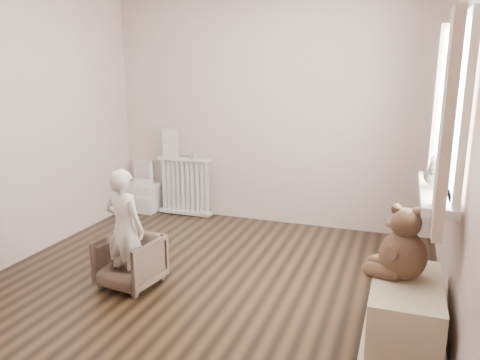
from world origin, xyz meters
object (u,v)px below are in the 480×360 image
(armchair, at_px, (130,261))
(toy_bench, at_px, (405,308))
(toy_vanity, at_px, (142,189))
(teddy_bear, at_px, (405,236))
(radiator, at_px, (185,183))
(plush_cat, at_px, (437,174))
(child, at_px, (125,229))

(armchair, distance_m, toy_bench, 2.09)
(toy_vanity, xyz_separation_m, teddy_bear, (3.03, -1.79, 0.40))
(radiator, xyz_separation_m, teddy_bear, (2.46, -1.82, 0.28))
(plush_cat, bearing_deg, teddy_bear, -99.79)
(radiator, bearing_deg, armchair, -77.61)
(radiator, relative_size, armchair, 1.52)
(toy_bench, relative_size, teddy_bear, 1.71)
(radiator, bearing_deg, plush_cat, -27.48)
(teddy_bear, bearing_deg, radiator, 153.14)
(child, relative_size, teddy_bear, 1.99)
(toy_vanity, distance_m, child, 2.10)
(child, bearing_deg, toy_vanity, -54.71)
(teddy_bear, height_order, plush_cat, plush_cat)
(child, height_order, teddy_bear, child)
(armchair, xyz_separation_m, teddy_bear, (2.05, 0.01, 0.46))
(plush_cat, bearing_deg, radiator, 164.77)
(toy_bench, bearing_deg, child, -179.88)
(toy_bench, bearing_deg, teddy_bear, 123.67)
(toy_vanity, bearing_deg, teddy_bear, -30.53)
(radiator, bearing_deg, toy_bench, -36.94)
(radiator, xyz_separation_m, armchair, (0.40, -1.83, -0.18))
(child, height_order, plush_cat, plush_cat)
(toy_vanity, bearing_deg, radiator, 2.99)
(armchair, xyz_separation_m, toy_bench, (2.09, -0.05, -0.01))
(toy_vanity, bearing_deg, armchair, -61.56)
(armchair, relative_size, toy_bench, 0.55)
(radiator, relative_size, toy_bench, 0.84)
(toy_bench, relative_size, plush_cat, 2.94)
(child, bearing_deg, toy_bench, -172.38)
(toy_vanity, height_order, teddy_bear, teddy_bear)
(toy_bench, bearing_deg, armchair, 178.75)
(toy_bench, bearing_deg, radiator, 143.06)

